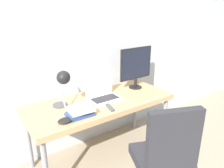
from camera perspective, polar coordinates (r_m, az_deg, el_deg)
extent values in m
cube|color=silver|center=(2.63, -8.04, 9.95)|extent=(8.00, 0.05, 2.60)
cube|color=tan|center=(2.47, -3.00, -4.97)|extent=(1.64, 0.69, 0.06)
cylinder|color=gray|center=(2.89, 13.41, -9.86)|extent=(0.05, 0.05, 0.68)
cylinder|color=gray|center=(2.64, -20.95, -13.80)|extent=(0.05, 0.05, 0.68)
cylinder|color=gray|center=(3.24, 5.94, -5.89)|extent=(0.05, 0.05, 0.68)
cube|color=silver|center=(2.46, -1.82, -3.98)|extent=(0.35, 0.26, 0.02)
cube|color=#2D2D33|center=(2.46, -1.82, -3.77)|extent=(0.30, 0.16, 0.00)
cube|color=silver|center=(2.50, -3.31, -0.20)|extent=(0.35, 0.03, 0.26)
cube|color=silver|center=(2.50, -3.29, -0.21)|extent=(0.32, 0.02, 0.23)
cylinder|color=black|center=(2.84, 6.09, -0.80)|extent=(0.17, 0.17, 0.01)
cylinder|color=black|center=(2.82, 6.14, 0.47)|extent=(0.04, 0.04, 0.12)
cube|color=black|center=(2.75, 6.27, 5.38)|extent=(0.47, 0.02, 0.40)
cube|color=black|center=(2.74, 6.44, 5.33)|extent=(0.45, 0.00, 0.37)
cylinder|color=#4C4C51|center=(2.39, -13.43, -5.34)|extent=(0.16, 0.16, 0.02)
cylinder|color=#99999E|center=(2.25, -13.04, -1.95)|extent=(0.02, 0.17, 0.35)
sphere|color=black|center=(2.12, -12.57, 1.67)|extent=(0.13, 0.13, 0.13)
cube|color=#2D2D33|center=(2.08, 12.46, -18.55)|extent=(0.58, 0.58, 0.09)
cube|color=#2D2D33|center=(1.77, 15.80, -14.22)|extent=(0.42, 0.22, 0.53)
cube|color=#334C8C|center=(2.17, -8.19, -7.67)|extent=(0.24, 0.20, 0.02)
cube|color=#334C8C|center=(2.13, -8.59, -7.39)|extent=(0.26, 0.18, 0.03)
cube|color=silver|center=(2.13, -8.16, -6.46)|extent=(0.25, 0.21, 0.03)
cube|color=#4C4C51|center=(2.27, -0.56, -6.16)|extent=(0.07, 0.17, 0.02)
ellipsoid|color=black|center=(2.05, -12.13, -9.30)|extent=(0.14, 0.10, 0.04)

